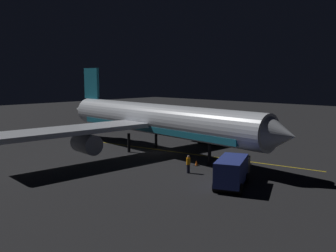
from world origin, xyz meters
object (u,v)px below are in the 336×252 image
at_px(traffic_cone_near_left, 249,162).
at_px(airliner, 153,120).
at_px(baggage_truck, 233,171).
at_px(catering_truck, 209,134).
at_px(ground_crew_worker, 188,164).
at_px(traffic_cone_near_right, 197,163).

bearing_deg(traffic_cone_near_left, airliner, -77.71).
height_order(baggage_truck, catering_truck, catering_truck).
bearing_deg(ground_crew_worker, traffic_cone_near_left, 162.83).
height_order(catering_truck, ground_crew_worker, catering_truck).
bearing_deg(ground_crew_worker, baggage_truck, 84.08).
bearing_deg(catering_truck, traffic_cone_near_left, 56.14).
xyz_separation_m(airliner, catering_truck, (-9.75, 1.26, -2.67)).
relative_size(ground_crew_worker, traffic_cone_near_left, 3.16).
xyz_separation_m(airliner, traffic_cone_near_right, (1.82, 8.34, -3.73)).
bearing_deg(catering_truck, baggage_truck, 42.49).
xyz_separation_m(catering_truck, ground_crew_worker, (14.50, 8.40, -0.42)).
distance_m(catering_truck, traffic_cone_near_left, 12.89).
height_order(catering_truck, traffic_cone_near_left, catering_truck).
bearing_deg(airliner, traffic_cone_near_left, 102.29).
height_order(airliner, baggage_truck, airliner).
bearing_deg(baggage_truck, ground_crew_worker, -95.92).
distance_m(airliner, traffic_cone_near_left, 12.76).
distance_m(traffic_cone_near_left, traffic_cone_near_right, 5.69).
height_order(airliner, catering_truck, airliner).
xyz_separation_m(airliner, baggage_truck, (5.30, 15.05, -2.69)).
bearing_deg(traffic_cone_near_left, catering_truck, -123.86).
relative_size(traffic_cone_near_left, traffic_cone_near_right, 1.00).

